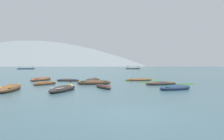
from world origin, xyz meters
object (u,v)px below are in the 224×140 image
rowboat_10 (41,79)px  rowboat_1 (68,80)px  rowboat_7 (161,84)px  rowboat_6 (103,87)px  rowboat_3 (45,83)px  mooring_buoy (71,86)px  rowboat_0 (94,82)px  rowboat_5 (175,88)px  ferry_1 (26,69)px  ferry_0 (133,69)px  rowboat_2 (139,80)px  rowboat_8 (63,89)px  rowboat_9 (93,79)px  rowboat_4 (10,88)px

rowboat_10 → rowboat_1: bearing=-19.3°
rowboat_1 → rowboat_7: rowboat_7 is taller
rowboat_6 → rowboat_3: bearing=147.8°
rowboat_7 → rowboat_10: (-15.64, 8.15, 0.04)m
rowboat_6 → mooring_buoy: 3.84m
rowboat_3 → rowboat_0: bearing=0.4°
rowboat_5 → rowboat_1: bearing=134.7°
rowboat_7 → ferry_1: 123.84m
rowboat_1 → ferry_0: bearing=73.5°
rowboat_5 → rowboat_7: rowboat_5 is taller
rowboat_2 → mooring_buoy: 11.76m
rowboat_1 → rowboat_8: (1.00, -11.32, 0.05)m
ferry_0 → mooring_buoy: ferry_0 is taller
rowboat_1 → rowboat_5: (11.21, -11.32, 0.04)m
rowboat_5 → rowboat_7: 4.64m
rowboat_5 → ferry_0: (19.65, 115.76, 0.26)m
rowboat_10 → mooring_buoy: size_ratio=4.88×
rowboat_6 → ferry_1: 123.62m
rowboat_2 → rowboat_7: (1.06, -6.49, -0.00)m
rowboat_9 → rowboat_4: bearing=-121.7°
rowboat_0 → rowboat_10: 10.29m
rowboat_4 → mooring_buoy: mooring_buoy is taller
rowboat_5 → ferry_0: ferry_0 is taller
rowboat_7 → rowboat_9: rowboat_7 is taller
rowboat_10 → ferry_1: ferry_1 is taller
rowboat_7 → mooring_buoy: 10.26m
rowboat_1 → mooring_buoy: size_ratio=3.97×
rowboat_4 → rowboat_8: 4.77m
rowboat_3 → rowboat_4: size_ratio=0.65×
rowboat_1 → rowboat_7: 13.28m
rowboat_5 → ferry_1: (-51.82, 116.99, 0.26)m
rowboat_7 → rowboat_10: size_ratio=0.91×
rowboat_8 → rowboat_6: bearing=28.1°
rowboat_4 → rowboat_6: (8.36, 1.19, -0.09)m
rowboat_9 → ferry_0: (27.27, 103.19, 0.29)m
rowboat_10 → mooring_buoy: bearing=-59.0°
rowboat_5 → rowboat_8: (-10.22, -0.00, 0.01)m
rowboat_8 → ferry_1: 124.17m
rowboat_8 → ferry_0: ferry_0 is taller
rowboat_8 → rowboat_7: bearing=23.9°
rowboat_8 → rowboat_2: bearing=49.7°
rowboat_7 → ferry_0: (19.39, 111.13, 0.29)m
rowboat_3 → rowboat_8: bearing=-64.1°
rowboat_3 → rowboat_7: rowboat_7 is taller
rowboat_3 → rowboat_8: size_ratio=0.70×
rowboat_9 → ferry_0: 106.73m
rowboat_8 → rowboat_5: bearing=0.0°
rowboat_1 → rowboat_3: bearing=-111.0°
rowboat_2 → rowboat_10: bearing=173.5°
ferry_0 → rowboat_10: bearing=-108.8°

